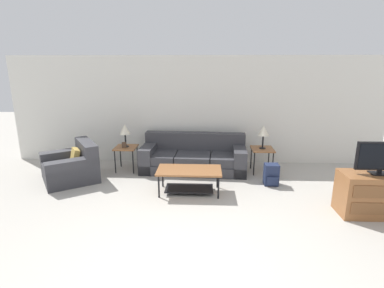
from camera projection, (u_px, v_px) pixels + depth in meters
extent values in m
plane|color=#B2ADA3|center=(184.00, 275.00, 3.51)|extent=(24.00, 24.00, 0.00)
cube|color=silver|center=(196.00, 110.00, 7.31)|extent=(9.12, 0.06, 2.60)
cube|color=#38383D|center=(194.00, 166.00, 6.94)|extent=(2.42, 1.11, 0.22)
cube|color=#38383D|center=(160.00, 156.00, 6.95)|extent=(0.82, 0.92, 0.20)
cube|color=#38383D|center=(193.00, 157.00, 6.87)|extent=(0.82, 0.92, 0.20)
cube|color=#38383D|center=(228.00, 158.00, 6.79)|extent=(0.82, 0.92, 0.20)
cube|color=#38383D|center=(195.00, 141.00, 7.16)|extent=(2.38, 0.39, 0.40)
cube|color=#38383D|center=(149.00, 157.00, 7.00)|extent=(0.33, 0.99, 0.58)
cube|color=#38383D|center=(239.00, 160.00, 6.80)|extent=(0.33, 0.99, 0.58)
cube|color=#38383D|center=(70.00, 171.00, 6.35)|extent=(1.44, 1.46, 0.40)
cube|color=#38383D|center=(87.00, 150.00, 6.43)|extent=(0.81, 1.03, 0.40)
cube|color=#38383D|center=(66.00, 162.00, 6.66)|extent=(0.99, 0.78, 0.56)
cube|color=#38383D|center=(73.00, 173.00, 5.99)|extent=(0.99, 0.78, 0.56)
cube|color=tan|center=(75.00, 157.00, 6.33)|extent=(0.35, 0.39, 0.36)
cube|color=#935B33|center=(189.00, 170.00, 5.66)|extent=(1.21, 0.64, 0.04)
cylinder|color=black|center=(159.00, 187.00, 5.49)|extent=(0.03, 0.03, 0.43)
cylinder|color=black|center=(218.00, 188.00, 5.45)|extent=(0.03, 0.03, 0.43)
cylinder|color=black|center=(163.00, 176.00, 5.99)|extent=(0.03, 0.03, 0.43)
cylinder|color=black|center=(217.00, 177.00, 5.94)|extent=(0.03, 0.03, 0.43)
cube|color=black|center=(189.00, 188.00, 5.75)|extent=(0.91, 0.45, 0.02)
cube|color=#935B33|center=(126.00, 147.00, 6.86)|extent=(0.49, 0.53, 0.03)
cylinder|color=black|center=(115.00, 162.00, 6.72)|extent=(0.03, 0.03, 0.53)
cylinder|color=black|center=(133.00, 162.00, 6.71)|extent=(0.03, 0.03, 0.53)
cylinder|color=black|center=(121.00, 156.00, 7.15)|extent=(0.03, 0.03, 0.53)
cylinder|color=black|center=(137.00, 156.00, 7.14)|extent=(0.03, 0.03, 0.53)
cube|color=#935B33|center=(262.00, 149.00, 6.73)|extent=(0.49, 0.53, 0.03)
cylinder|color=black|center=(254.00, 164.00, 6.59)|extent=(0.03, 0.03, 0.53)
cylinder|color=black|center=(273.00, 164.00, 6.58)|extent=(0.03, 0.03, 0.53)
cylinder|color=black|center=(251.00, 158.00, 7.02)|extent=(0.03, 0.03, 0.53)
cylinder|color=black|center=(269.00, 158.00, 7.01)|extent=(0.03, 0.03, 0.53)
cylinder|color=black|center=(126.00, 146.00, 6.85)|extent=(0.14, 0.14, 0.02)
cylinder|color=black|center=(125.00, 140.00, 6.81)|extent=(0.04, 0.04, 0.28)
cone|color=beige|center=(125.00, 129.00, 6.75)|extent=(0.25, 0.25, 0.22)
cylinder|color=black|center=(262.00, 148.00, 6.72)|extent=(0.14, 0.14, 0.02)
cylinder|color=black|center=(263.00, 142.00, 6.68)|extent=(0.04, 0.04, 0.28)
cone|color=beige|center=(264.00, 130.00, 6.62)|extent=(0.25, 0.25, 0.22)
cube|color=#935B33|center=(375.00, 194.00, 4.85)|extent=(1.14, 0.53, 0.70)
cube|color=brown|center=(384.00, 209.00, 4.62)|extent=(1.00, 0.01, 0.20)
cube|color=black|center=(379.00, 173.00, 4.75)|extent=(0.28, 0.20, 0.02)
cube|color=black|center=(379.00, 171.00, 4.74)|extent=(0.06, 0.04, 0.05)
cube|color=black|center=(382.00, 156.00, 4.68)|extent=(0.79, 0.05, 0.46)
cube|color=black|center=(383.00, 157.00, 4.65)|extent=(0.73, 0.01, 0.40)
cube|color=#1E2847|center=(271.00, 174.00, 6.09)|extent=(0.28, 0.24, 0.44)
cube|color=#1E2847|center=(272.00, 181.00, 5.98)|extent=(0.21, 0.05, 0.18)
cylinder|color=#1E2847|center=(266.00, 171.00, 6.23)|extent=(0.02, 0.02, 0.33)
cylinder|color=#1E2847|center=(274.00, 171.00, 6.22)|extent=(0.02, 0.02, 0.33)
cube|color=#4C3828|center=(124.00, 145.00, 6.76)|extent=(0.10, 0.04, 0.13)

